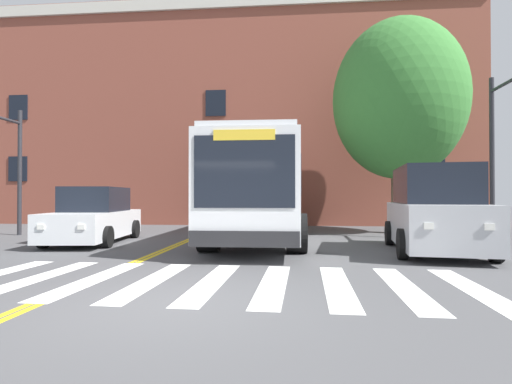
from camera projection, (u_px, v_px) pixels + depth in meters
name	position (u px, v px, depth m)	size (l,w,h in m)	color
ground_plane	(170.00, 303.00, 5.75)	(120.00, 120.00, 0.00)	#4C4C4F
crosswalk	(212.00, 282.00, 7.16)	(9.45, 3.73, 0.01)	white
lane_line_yellow_inner	(223.00, 225.00, 21.31)	(0.12, 36.00, 0.01)	gold
lane_line_yellow_outer	(226.00, 225.00, 21.30)	(0.12, 36.00, 0.01)	gold
city_bus	(261.00, 189.00, 14.28)	(3.05, 10.93, 3.30)	white
car_white_near_lane	(95.00, 217.00, 13.41)	(2.50, 4.89, 1.86)	white
car_silver_far_lane	(434.00, 212.00, 10.98)	(2.73, 5.03, 2.37)	#B7BABF
car_tan_behind_bus	(278.00, 209.00, 24.87)	(2.14, 4.26, 1.74)	tan
traffic_light_near_corner	(511.00, 126.00, 12.54)	(0.34, 3.14, 5.65)	#28282D
traffic_light_overhead	(278.00, 159.00, 15.52)	(0.51, 3.37, 4.62)	#28282D
street_tree_curbside_large	(398.00, 100.00, 16.87)	(7.08, 7.22, 9.03)	brown
building_facade	(226.00, 121.00, 24.56)	(28.27, 6.39, 12.40)	brown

